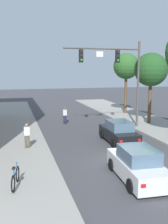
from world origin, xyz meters
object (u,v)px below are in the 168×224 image
pedestrian_crossing_road (65,115)px  pedestrian_sidewalk_left_walker (27,134)px  car_following_white (137,165)px  car_lead_black (119,133)px  bicycle_leaning (15,178)px  traffic_signal_mast (118,68)px  street_tree_second (151,70)px  street_tree_third (126,67)px

pedestrian_crossing_road → pedestrian_sidewalk_left_walker: bearing=-117.8°
car_following_white → pedestrian_sidewalk_left_walker: pedestrian_sidewalk_left_walker is taller
car_lead_black → bicycle_leaning: 9.38m
car_lead_black → car_following_white: 6.50m
traffic_signal_mast → car_lead_black: traffic_signal_mast is taller
traffic_signal_mast → car_lead_black: size_ratio=1.75×
street_tree_second → street_tree_third: street_tree_third is taller
traffic_signal_mast → street_tree_third: traffic_signal_mast is taller
traffic_signal_mast → bicycle_leaning: (-8.86, -9.91, -4.81)m
car_lead_black → pedestrian_sidewalk_left_walker: (-6.50, -0.16, 0.34)m
street_tree_second → traffic_signal_mast: bearing=-163.5°
car_following_white → bicycle_leaning: car_following_white is taller
pedestrian_crossing_road → car_following_white: bearing=-86.6°
traffic_signal_mast → car_following_white: 11.77m
street_tree_third → car_lead_black: bearing=-116.3°
traffic_signal_mast → street_tree_second: (3.78, 1.12, -0.16)m
pedestrian_sidewalk_left_walker → street_tree_second: (11.82, 5.32, 4.13)m
car_lead_black → pedestrian_crossing_road: bearing=108.6°
car_following_white → pedestrian_crossing_road: (-0.81, 13.70, 0.19)m
pedestrian_sidewalk_left_walker → pedestrian_crossing_road: bearing=62.2°
car_following_white → bicycle_leaning: bearing=175.8°
car_lead_black → street_tree_second: street_tree_second is taller
car_lead_black → pedestrian_sidewalk_left_walker: 6.51m
traffic_signal_mast → car_lead_black: 6.34m
car_lead_black → street_tree_third: street_tree_third is taller
street_tree_second → bicycle_leaning: bearing=-138.9°
car_following_white → street_tree_second: (7.01, 11.44, 4.47)m
car_lead_black → bicycle_leaning: size_ratio=2.45×
pedestrian_crossing_road → street_tree_third: size_ratio=0.23×
car_following_white → pedestrian_crossing_road: 13.73m
pedestrian_crossing_road → street_tree_second: bearing=-16.2°
street_tree_second → street_tree_third: (0.18, 5.95, 0.39)m
car_following_white → street_tree_second: street_tree_second is taller
car_lead_black → bicycle_leaning: car_lead_black is taller
car_following_white → bicycle_leaning: (-5.62, 0.41, -0.18)m
pedestrian_crossing_road → street_tree_second: (7.82, -2.27, 4.28)m
car_lead_black → pedestrian_crossing_road: (-2.50, 7.42, 0.19)m
car_lead_black → pedestrian_crossing_road: 7.83m
pedestrian_sidewalk_left_walker → traffic_signal_mast: bearing=27.6°
pedestrian_sidewalk_left_walker → street_tree_third: street_tree_third is taller
traffic_signal_mast → car_lead_black: (-1.55, -4.04, -4.63)m
pedestrian_sidewalk_left_walker → street_tree_third: size_ratio=0.23×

